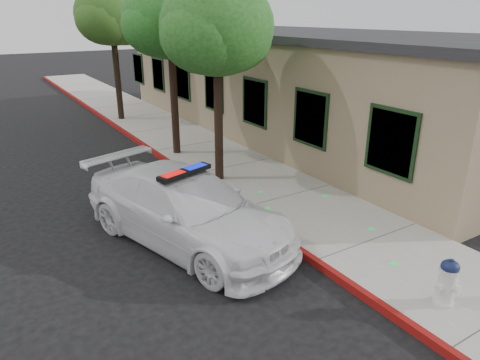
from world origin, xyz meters
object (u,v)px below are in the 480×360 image
object	(u,v)px
street_tree_near	(217,31)
street_tree_mid	(170,23)
fire_hydrant	(448,282)
street_tree_far	(113,17)
police_car	(186,208)
clapboard_building	(297,82)

from	to	relation	value
street_tree_near	street_tree_mid	distance (m)	3.21
fire_hydrant	street_tree_near	distance (m)	8.39
street_tree_near	street_tree_far	distance (m)	9.63
fire_hydrant	street_tree_far	bearing A→B (deg)	92.00
street_tree_far	street_tree_near	bearing A→B (deg)	-90.15
police_car	street_tree_mid	size ratio (longest dim) A/B	1.01
clapboard_building	fire_hydrant	bearing A→B (deg)	-116.90
clapboard_building	fire_hydrant	distance (m)	12.72
street_tree_near	street_tree_mid	world-z (taller)	street_tree_mid
clapboard_building	fire_hydrant	xyz separation A→B (m)	(-5.71, -11.26, -1.54)
clapboard_building	street_tree_near	xyz separation A→B (m)	(-5.98, -3.81, 2.30)
street_tree_mid	street_tree_far	xyz separation A→B (m)	(0.01, 6.42, 0.12)
clapboard_building	street_tree_far	size ratio (longest dim) A/B	3.43
police_car	street_tree_mid	xyz separation A→B (m)	(2.44, 6.00, 3.80)
police_car	street_tree_near	world-z (taller)	street_tree_near
street_tree_near	street_tree_mid	bearing A→B (deg)	89.80
street_tree_far	clapboard_building	bearing A→B (deg)	-44.33
police_car	street_tree_mid	bearing A→B (deg)	51.22
clapboard_building	street_tree_mid	bearing A→B (deg)	-174.24
street_tree_far	police_car	bearing A→B (deg)	-101.17
street_tree_near	clapboard_building	bearing A→B (deg)	32.46
police_car	street_tree_mid	distance (m)	7.51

